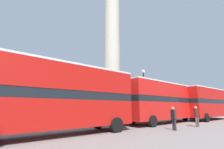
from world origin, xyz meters
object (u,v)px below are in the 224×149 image
Objects in this scene: bus_a at (163,101)px; pedestrian_near_lamp at (196,115)px; pedestrian_by_plinth at (174,117)px; street_lamp at (144,91)px; bus_b at (206,102)px; monument_column at (112,67)px; bus_c at (62,95)px.

pedestrian_near_lamp is (-0.52, -3.70, -1.38)m from bus_a.
pedestrian_near_lamp is at bearing 110.66° from pedestrian_by_plinth.
pedestrian_near_lamp is 1.03× the size of pedestrian_by_plinth.
pedestrian_near_lamp reaches higher than pedestrian_by_plinth.
street_lamp is 3.65× the size of pedestrian_near_lamp.
bus_b is 9.47m from street_lamp.
bus_b is (12.26, -5.51, -4.45)m from monument_column.
bus_b is at bearing -9.03° from bus_a.
bus_a is 6.32× the size of pedestrian_near_lamp.
street_lamp is 7.80m from pedestrian_by_plinth.
monument_column is 5.15m from street_lamp.
monument_column is at bearing 32.72° from bus_c.
bus_a reaches higher than pedestrian_near_lamp.
pedestrian_by_plinth is at bearing -91.50° from monument_column.
monument_column is 12.10× the size of pedestrian_near_lamp.
bus_a is 1.12× the size of bus_b.
monument_column is 7.48m from bus_a.
bus_a is at bearing -50.65° from monument_column.
monument_column is at bearing 155.06° from bus_b.
bus_b is 0.99× the size of bus_c.
bus_c is 8.30m from pedestrian_by_plinth.
monument_column is 12.50× the size of pedestrian_by_plinth.
pedestrian_by_plinth is at bearing -167.77° from bus_b.
monument_column is 2.15× the size of bus_b.
bus_a is at bearing -83.17° from street_lamp.
pedestrian_by_plinth is (-3.53, -0.01, -0.04)m from pedestrian_near_lamp.
bus_a is (3.83, -4.67, -4.42)m from monument_column.
monument_column is 10.71m from pedestrian_near_lamp.
street_lamp is (-8.74, 3.39, 1.36)m from bus_b.
monument_column is 10.22m from pedestrian_by_plinth.
street_lamp reaches higher than bus_c.
street_lamp reaches higher than pedestrian_near_lamp.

